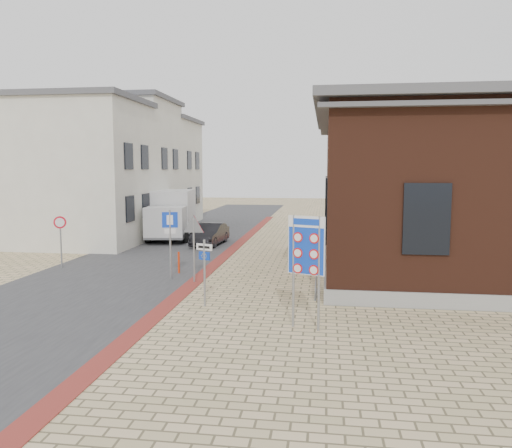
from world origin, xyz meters
The scene contains 16 objects.
ground centered at (0.00, 0.00, 0.00)m, with size 120.00×120.00×0.00m, color tan.
road_strip centered at (-5.50, 15.00, 0.01)m, with size 7.00×60.00×0.02m, color #38383A.
curb_strip centered at (-2.00, 10.00, 0.01)m, with size 0.60×40.00×0.02m, color maroon.
brick_building centered at (8.99, 7.00, 3.49)m, with size 13.00×13.00×6.80m.
townhouse_near centered at (-10.99, 12.00, 4.17)m, with size 7.40×6.40×8.30m.
townhouse_mid centered at (-10.99, 18.00, 4.57)m, with size 7.40×6.40×9.10m.
townhouse_far centered at (-10.99, 24.00, 4.17)m, with size 7.40×6.40×8.30m.
bike_rack centered at (2.65, 2.20, 0.26)m, with size 0.08×1.80×0.60m.
sedan centered at (-3.56, 12.82, 0.62)m, with size 1.31×3.76×1.24m, color black.
box_truck centered at (-6.50, 15.04, 1.55)m, with size 3.04×5.98×2.99m.
border_sign centered at (2.44, -1.50, 2.23)m, with size 1.00×0.42×3.08m.
essen_sign centered at (-0.80, 0.30, 1.38)m, with size 0.55×0.23×2.12m.
parking_sign centered at (-3.03, 3.82, 1.89)m, with size 0.60×0.17×2.75m.
yield_sign centered at (-2.00, 3.50, 1.96)m, with size 0.91×0.07×2.55m.
speed_sign centered at (-8.50, 5.44, 1.52)m, with size 0.52×0.20×2.28m.
bollard centered at (-3.06, 5.00, 0.45)m, with size 0.08×0.08×0.91m, color red.
Camera 1 is at (2.92, -14.73, 4.32)m, focal length 35.00 mm.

